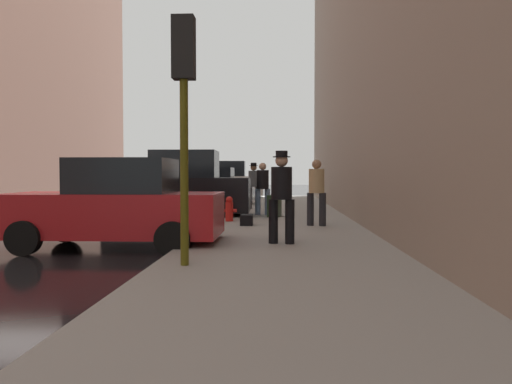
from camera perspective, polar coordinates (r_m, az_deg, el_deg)
ground_plane at (r=12.65m, az=-25.10°, el=-4.88°), size 120.00×120.00×0.00m
sidewalk at (r=11.19m, az=3.32°, el=-5.18°), size 4.00×40.00×0.15m
parked_red_hatchback at (r=10.26m, az=-15.67°, el=-1.56°), size 4.21×2.07×1.79m
parked_black_suv at (r=16.44m, az=-8.61°, el=0.45°), size 4.64×2.14×2.25m
parked_gray_coupe at (r=22.68m, az=-5.45°, el=0.42°), size 4.23×2.12×1.79m
parked_white_van at (r=29.25m, az=-3.60°, el=1.14°), size 4.66×2.18×2.25m
fire_hydrant at (r=14.18m, az=-3.07°, el=-1.95°), size 0.42×0.22×0.70m
traffic_light at (r=7.44m, az=-8.24°, el=11.93°), size 0.32×0.32×3.60m
pedestrian_in_jeans at (r=16.39m, az=0.76°, el=0.72°), size 0.51×0.43×1.71m
pedestrian_in_tan_coat at (r=12.96m, az=6.93°, el=0.36°), size 0.53×0.50×1.71m
pedestrian_with_beanie at (r=19.20m, az=-0.27°, el=1.00°), size 0.51×0.42×1.78m
pedestrian_with_fedora at (r=9.53m, az=2.94°, el=-0.03°), size 0.52×0.46×1.78m
rolling_suitcase at (r=15.71m, az=2.11°, el=-1.58°), size 0.46×0.62×1.04m
duffel_bag at (r=13.04m, az=-1.08°, el=-3.20°), size 0.32×0.44×0.28m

